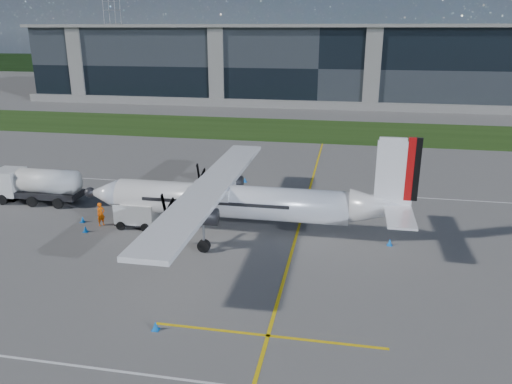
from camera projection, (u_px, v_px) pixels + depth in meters
ground at (301, 141)px, 68.79m from camera, size 400.00×400.00×0.00m
grass_strip at (306, 130)px, 76.25m from camera, size 400.00×18.00×0.04m
terminal_building at (322, 65)px, 103.77m from camera, size 120.00×20.00×15.00m
tree_line at (333, 67)px, 161.17m from camera, size 400.00×6.00×6.00m
pylon_west at (113, 28)px, 180.90m from camera, size 9.00×4.60×30.00m
yellow_taxiway_centerline at (300, 222)px, 40.26m from camera, size 0.20×70.00×0.01m
turboprop_aircraft at (242, 183)px, 37.05m from camera, size 25.19×26.12×7.84m
fuel_tanker_truck at (31, 185)px, 44.40m from camera, size 8.26×2.68×3.10m
baggage_tug at (137, 214)px, 39.02m from camera, size 3.34×2.00×2.00m
ground_crew_person at (101, 213)px, 39.18m from camera, size 0.97×1.07×2.16m
safety_cone_tail at (390, 242)px, 35.80m from camera, size 0.36×0.36×0.50m
safety_cone_nose_port at (85, 229)px, 38.17m from camera, size 0.36×0.36×0.50m
safety_cone_stbdwing at (245, 180)px, 50.53m from camera, size 0.36×0.36×0.50m
safety_cone_portwing at (155, 326)px, 25.75m from camera, size 0.36×0.36×0.50m
safety_cone_fwd at (83, 219)px, 40.09m from camera, size 0.36×0.36×0.50m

